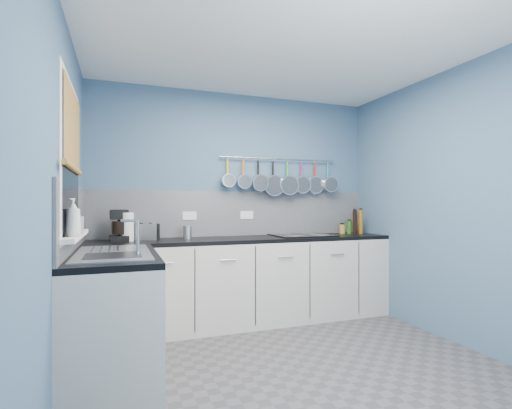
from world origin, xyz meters
TOP-DOWN VIEW (x-y plane):
  - floor at (0.00, 0.00)m, footprint 3.20×3.00m
  - ceiling at (0.00, 0.00)m, footprint 3.20×3.00m
  - wall_back at (0.00, 1.51)m, footprint 3.20×0.02m
  - wall_front at (0.00, -1.51)m, footprint 3.20×0.02m
  - wall_left at (-1.61, 0.00)m, footprint 0.02×3.00m
  - wall_right at (1.61, 0.00)m, footprint 0.02×3.00m
  - backsplash_back at (0.00, 1.49)m, footprint 3.20×0.02m
  - backsplash_left at (-1.59, 0.60)m, footprint 0.02×1.80m
  - cabinet_run_back at (0.00, 1.20)m, footprint 3.20×0.60m
  - worktop_back at (0.00, 1.20)m, footprint 3.20×0.60m
  - cabinet_run_left at (-1.30, 0.30)m, footprint 0.60×1.20m
  - worktop_left at (-1.30, 0.30)m, footprint 0.60×1.20m
  - window_frame at (-1.58, 0.30)m, footprint 0.01×1.00m
  - window_glass at (-1.57, 0.30)m, footprint 0.01×0.90m
  - bamboo_blind at (-1.56, 0.30)m, footprint 0.01×0.90m
  - window_sill at (-1.55, 0.30)m, footprint 0.10×0.98m
  - sink_unit at (-1.30, 0.30)m, footprint 0.50×0.95m
  - mixer_tap at (-1.14, 0.12)m, footprint 0.12×0.08m
  - socket_left at (-0.55, 1.48)m, footprint 0.15×0.01m
  - socket_right at (0.10, 1.48)m, footprint 0.15×0.01m
  - pot_rail at (0.50, 1.45)m, footprint 1.45×0.02m
  - soap_bottle_a at (-1.53, 0.01)m, footprint 0.11×0.12m
  - soap_bottle_b at (-1.53, 0.26)m, footprint 0.08×0.08m
  - paper_towel at (-1.19, 1.21)m, footprint 0.14×0.14m
  - coffee_maker at (-1.26, 1.22)m, footprint 0.18×0.20m
  - toaster at (-1.02, 1.32)m, footprint 0.28×0.21m
  - canister at (-0.61, 1.27)m, footprint 0.09×0.09m
  - hob at (0.67, 1.23)m, footprint 0.64×0.57m
  - pan_0 at (-0.13, 1.44)m, footprint 0.15×0.09m
  - pan_1 at (0.05, 1.44)m, footprint 0.17×0.09m
  - pan_2 at (0.23, 1.44)m, footprint 0.19×0.11m
  - pan_3 at (0.41, 1.44)m, footprint 0.24×0.07m
  - pan_4 at (0.59, 1.44)m, footprint 0.23×0.10m
  - pan_5 at (0.77, 1.44)m, footprint 0.21×0.08m
  - pan_6 at (0.95, 1.44)m, footprint 0.21×0.06m
  - pan_7 at (1.14, 1.44)m, footprint 0.19×0.11m
  - condiment_0 at (1.45, 1.32)m, footprint 0.06×0.06m
  - condiment_1 at (1.35, 1.30)m, footprint 0.06×0.06m
  - condiment_2 at (1.27, 1.34)m, footprint 0.07×0.07m
  - condiment_3 at (1.46, 1.23)m, footprint 0.05×0.05m
  - condiment_4 at (1.36, 1.21)m, footprint 0.05×0.05m

SIDE VIEW (x-z plane):
  - floor at x=0.00m, z-range -0.02..0.00m
  - cabinet_run_back at x=0.00m, z-range 0.00..0.86m
  - cabinet_run_left at x=-1.30m, z-range 0.00..0.86m
  - worktop_back at x=0.00m, z-range 0.86..0.90m
  - worktop_left at x=-1.30m, z-range 0.86..0.90m
  - sink_unit at x=-1.30m, z-range 0.90..0.91m
  - hob at x=0.67m, z-range 0.90..0.91m
  - condiment_2 at x=1.27m, z-range 0.90..1.01m
  - canister at x=-0.61m, z-range 0.90..1.03m
  - condiment_1 at x=1.35m, z-range 0.90..1.05m
  - toaster at x=-1.02m, z-range 0.90..1.06m
  - condiment_0 at x=1.45m, z-range 0.90..1.12m
  - mixer_tap at x=-1.14m, z-range 0.90..1.16m
  - window_sill at x=-1.55m, z-range 1.02..1.05m
  - paper_towel at x=-1.19m, z-range 0.90..1.17m
  - condiment_4 at x=1.36m, z-range 0.90..1.18m
  - condiment_3 at x=1.46m, z-range 0.90..1.19m
  - coffee_maker at x=-1.26m, z-range 0.90..1.20m
  - socket_left at x=-0.55m, z-range 1.09..1.18m
  - socket_right at x=0.10m, z-range 1.09..1.18m
  - soap_bottle_b at x=-1.53m, z-range 1.05..1.22m
  - backsplash_back at x=0.00m, z-range 0.90..1.40m
  - backsplash_left at x=-1.59m, z-range 0.90..1.40m
  - soap_bottle_a at x=-1.53m, z-range 1.05..1.29m
  - wall_back at x=0.00m, z-range 0.00..2.50m
  - wall_front at x=0.00m, z-range 0.00..2.50m
  - wall_left at x=-1.61m, z-range 0.00..2.50m
  - wall_right at x=1.61m, z-range 0.00..2.50m
  - window_glass at x=-1.57m, z-range 1.05..2.05m
  - window_frame at x=-1.58m, z-range 1.00..2.10m
  - pan_3 at x=0.41m, z-range 1.35..1.78m
  - pan_4 at x=0.59m, z-range 1.36..1.78m
  - pan_5 at x=0.77m, z-range 1.38..1.78m
  - pan_6 at x=0.95m, z-range 1.38..1.78m
  - pan_7 at x=1.14m, z-range 1.40..1.78m
  - pan_2 at x=0.23m, z-range 1.40..1.78m
  - pan_1 at x=0.05m, z-range 1.42..1.78m
  - pan_0 at x=-0.13m, z-range 1.44..1.78m
  - bamboo_blind at x=-1.56m, z-range 1.50..2.05m
  - pot_rail at x=0.50m, z-range 1.77..1.79m
  - ceiling at x=0.00m, z-range 2.50..2.52m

